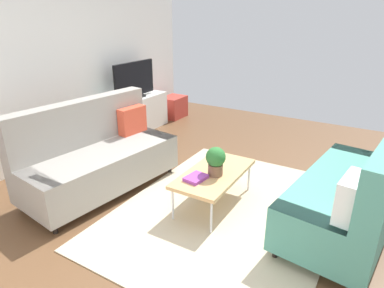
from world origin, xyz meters
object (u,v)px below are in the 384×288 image
(tv_console, at_px, (136,115))
(table_book_0, at_px, (196,178))
(storage_trunk, at_px, (174,107))
(bottle_1, at_px, (125,95))
(couch_beige, at_px, (98,156))
(tv, at_px, (135,81))
(potted_plant, at_px, (216,160))
(bottle_0, at_px, (121,99))
(coffee_table, at_px, (214,174))
(bottle_2, at_px, (129,94))
(couch_green, at_px, (356,192))
(vase_0, at_px, (110,100))

(tv_console, xyz_separation_m, table_book_0, (-1.79, -2.32, 0.12))
(storage_trunk, relative_size, bottle_1, 2.25)
(couch_beige, distance_m, bottle_1, 1.91)
(tv, bearing_deg, potted_plant, -123.17)
(bottle_0, bearing_deg, bottle_1, 0.00)
(couch_beige, bearing_deg, coffee_table, 112.34)
(potted_plant, xyz_separation_m, bottle_2, (1.40, 2.41, 0.15))
(storage_trunk, distance_m, bottle_1, 1.49)
(bottle_0, height_order, bottle_2, bottle_2)
(tv_console, relative_size, tv, 1.40)
(couch_green, distance_m, tv_console, 4.03)
(tv_console, xyz_separation_m, vase_0, (-0.58, 0.05, 0.40))
(storage_trunk, distance_m, potted_plant, 3.59)
(couch_beige, bearing_deg, couch_green, 110.43)
(couch_green, distance_m, vase_0, 3.94)
(tv, bearing_deg, tv_console, 90.00)
(couch_beige, distance_m, tv_console, 2.15)
(tv_console, distance_m, table_book_0, 2.94)
(table_book_0, bearing_deg, coffee_table, -18.04)
(couch_green, distance_m, table_book_0, 1.60)
(bottle_2, bearing_deg, vase_0, 167.02)
(tv_console, bearing_deg, bottle_2, -168.08)
(tv_console, xyz_separation_m, bottle_2, (-0.19, -0.04, 0.43))
(potted_plant, xyz_separation_m, table_book_0, (-0.20, 0.13, -0.16))
(coffee_table, bearing_deg, couch_green, -78.93)
(storage_trunk, height_order, table_book_0, table_book_0)
(couch_beige, height_order, bottle_2, couch_beige)
(couch_beige, relative_size, bottle_0, 13.95)
(couch_green, height_order, tv_console, couch_green)
(couch_beige, bearing_deg, tv_console, -145.11)
(potted_plant, distance_m, table_book_0, 0.29)
(tv, bearing_deg, coffee_table, -122.63)
(storage_trunk, bearing_deg, tv, 175.84)
(coffee_table, xyz_separation_m, potted_plant, (-0.06, -0.04, 0.21))
(coffee_table, bearing_deg, bottle_0, 64.41)
(couch_beige, distance_m, tv, 2.20)
(vase_0, height_order, bottle_2, bottle_2)
(potted_plant, relative_size, bottle_0, 2.28)
(tv_console, height_order, potted_plant, potted_plant)
(storage_trunk, bearing_deg, bottle_0, 177.70)
(tv, bearing_deg, couch_green, -108.21)
(tv_console, relative_size, bottle_0, 9.80)
(potted_plant, relative_size, vase_0, 2.14)
(table_book_0, height_order, vase_0, vase_0)
(couch_beige, distance_m, table_book_0, 1.34)
(coffee_table, xyz_separation_m, bottle_2, (1.34, 2.37, 0.35))
(potted_plant, bearing_deg, table_book_0, 147.41)
(storage_trunk, relative_size, table_book_0, 2.17)
(coffee_table, bearing_deg, tv, 57.37)
(couch_beige, relative_size, storage_trunk, 3.83)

